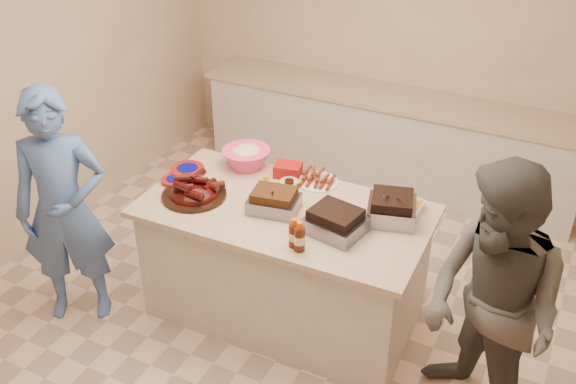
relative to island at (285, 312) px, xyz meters
The scene contains 19 objects.
room 0.06m from the island, 103.52° to the right, with size 4.50×5.00×2.70m, color beige, non-canonical shape.
back_counter 2.19m from the island, 90.39° to the left, with size 3.60×0.64×0.90m, color beige, non-canonical shape.
island is the anchor object (origin of this frame).
rib_platter 1.10m from the island, 166.99° to the right, with size 0.44×0.44×0.18m, color #3D0807, non-canonical shape.
pulled_pork_tray 0.90m from the island, 136.69° to the right, with size 0.32×0.24×0.10m, color #47230F.
brisket_tray 0.99m from the island, 13.56° to the right, with size 0.34×0.28×0.10m, color black.
roasting_pan 1.13m from the island, 16.43° to the left, with size 0.30×0.30×0.12m, color gray.
coleslaw_bowl 1.10m from the island, 143.18° to the left, with size 0.35×0.35×0.24m, color #E93B78, non-canonical shape.
sausage_plate 0.98m from the island, 81.74° to the left, with size 0.29×0.29×0.05m, color silver.
mac_cheese_dish 1.17m from the island, 26.05° to the left, with size 0.27×0.20×0.07m, color yellow.
bbq_bottle_a 1.01m from the island, 51.89° to the right, with size 0.07×0.07×0.20m, color #3F1609.
bbq_bottle_b 0.99m from the island, 55.06° to the right, with size 0.07×0.07×0.19m, color #3F1609.
mustard_bottle 0.95m from the island, 140.88° to the left, with size 0.04×0.04×0.11m, color #E6A506.
sauce_bowl 0.94m from the island, 110.73° to the left, with size 0.13×0.04×0.13m, color silver.
plate_stack_large 1.24m from the island, behind, with size 0.24×0.24×0.03m, color maroon.
plate_stack_small 1.23m from the island, behind, with size 0.19×0.19×0.03m, color maroon.
plastic_cup 1.17m from the island, 148.89° to the left, with size 0.10×0.09×0.10m, color #9F6108.
basket_stack 1.00m from the island, 113.91° to the left, with size 0.19×0.14×0.09m, color maroon.
guest_blue 1.47m from the island, 154.75° to the right, with size 0.63×1.71×0.41m, color #4668AD.
Camera 1 is at (1.63, -3.08, 3.17)m, focal length 40.00 mm.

